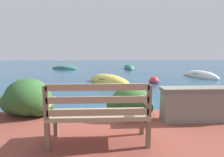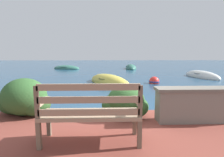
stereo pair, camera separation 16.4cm
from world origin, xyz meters
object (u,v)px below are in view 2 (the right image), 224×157
Objects in this scene: rowboat_mid at (202,76)px; rowboat_outer at (67,68)px; rowboat_nearest at (109,82)px; park_bench at (90,112)px; mooring_buoy at (154,82)px; rowboat_far at (131,68)px.

rowboat_mid is 12.56m from rowboat_outer.
rowboat_outer is at bearing -6.28° from rowboat_nearest.
park_bench is 16.28m from rowboat_outer.
rowboat_nearest reaches higher than mooring_buoy.
rowboat_outer is (-10.49, 6.90, -0.00)m from rowboat_mid.
rowboat_nearest is 10.18m from rowboat_outer.
park_bench is 6.58m from rowboat_nearest.
rowboat_outer reaches higher than mooring_buoy.
rowboat_mid is at bearing 164.11° from rowboat_outer.
rowboat_mid is 1.07× the size of rowboat_far.
rowboat_outer is (-6.71, 0.08, -0.01)m from rowboat_far.
rowboat_nearest is at bearing 167.79° from rowboat_far.
rowboat_far is 0.95× the size of rowboat_outer.
rowboat_nearest is 6.65m from rowboat_mid.
rowboat_nearest is at bearing 94.47° from park_bench.
rowboat_mid is at bearing -100.49° from rowboat_nearest.
rowboat_far reaches higher than rowboat_outer.
rowboat_far reaches higher than mooring_buoy.
rowboat_far is (-3.79, 6.82, 0.01)m from rowboat_mid.
rowboat_far is at bearing 87.50° from park_bench.
rowboat_mid is 5.42× the size of mooring_buoy.
rowboat_nearest reaches higher than rowboat_outer.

